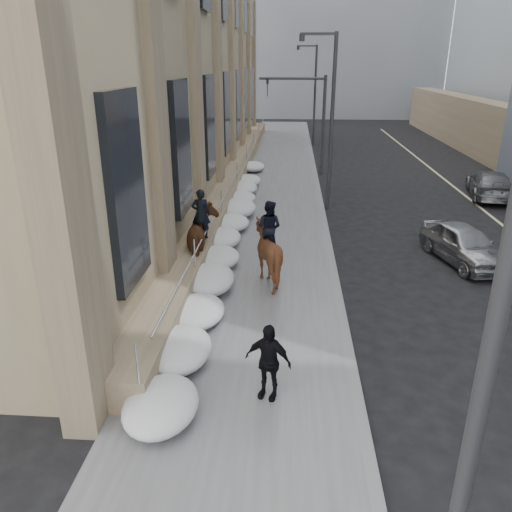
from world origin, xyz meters
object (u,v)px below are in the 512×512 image
(mounted_horse_right, at_px, (267,249))
(car_silver, at_px, (464,244))
(mounted_horse_left, at_px, (204,236))
(car_grey, at_px, (490,184))
(pedestrian, at_px, (268,361))

(mounted_horse_right, height_order, car_silver, mounted_horse_right)
(mounted_horse_left, xyz_separation_m, car_grey, (13.47, 10.72, -0.50))
(mounted_horse_right, distance_m, car_grey, 16.37)
(mounted_horse_left, height_order, pedestrian, mounted_horse_left)
(mounted_horse_left, distance_m, mounted_horse_right, 2.55)
(mounted_horse_left, xyz_separation_m, mounted_horse_right, (2.25, -1.19, 0.02))
(car_silver, height_order, car_grey, car_grey)
(mounted_horse_left, bearing_deg, pedestrian, 101.59)
(car_grey, bearing_deg, mounted_horse_right, 58.45)
(pedestrian, bearing_deg, car_silver, 69.19)
(mounted_horse_right, relative_size, car_silver, 0.65)
(mounted_horse_right, height_order, car_grey, mounted_horse_right)
(mounted_horse_right, distance_m, pedestrian, 5.98)
(mounted_horse_left, relative_size, pedestrian, 1.56)
(car_silver, bearing_deg, pedestrian, -142.77)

